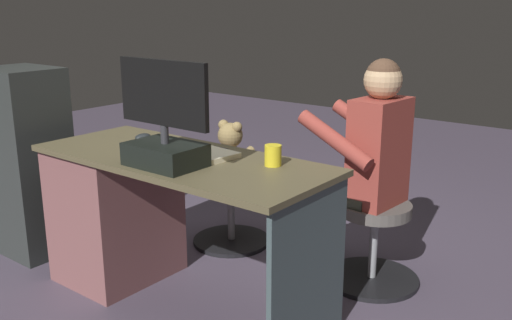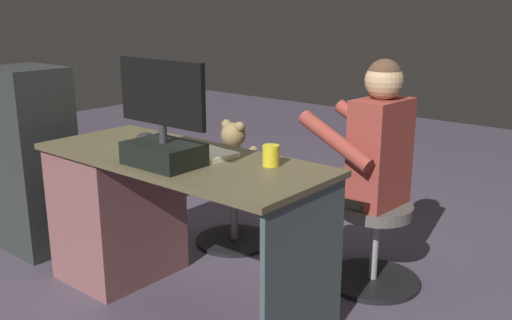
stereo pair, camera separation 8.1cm
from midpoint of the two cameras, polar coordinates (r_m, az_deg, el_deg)
ground_plane at (r=3.21m, az=-3.76°, el=-11.68°), size 10.00×10.00×0.00m
desk at (r=3.12m, az=-13.26°, el=-4.74°), size 1.51×0.62×0.76m
monitor at (r=2.55m, az=-9.98°, el=2.54°), size 0.51×0.23×0.47m
keyboard at (r=2.86m, az=-7.68°, el=1.30°), size 0.42×0.14×0.02m
computer_mouse at (r=3.08m, az=-11.94°, el=2.26°), size 0.06×0.10×0.04m
cup at (r=2.53m, az=0.79°, el=0.46°), size 0.08×0.08×0.09m
tv_remote at (r=2.86m, az=-11.01°, el=1.14°), size 0.09×0.16×0.02m
notebook_binder at (r=2.66m, az=-6.29°, el=0.30°), size 0.25×0.32×0.02m
office_chair_teddy at (r=3.56m, az=-3.15°, el=-4.50°), size 0.48×0.48×0.45m
teddy_bear at (r=3.47m, az=-3.11°, el=1.00°), size 0.23×0.23×0.34m
visitor_chair at (r=3.13m, az=10.91°, el=-7.77°), size 0.50×0.50×0.45m
person at (r=3.01m, az=9.93°, el=0.58°), size 0.54×0.50×1.20m
equipment_rack at (r=3.64m, az=-22.35°, el=-0.21°), size 0.44×0.36×1.11m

